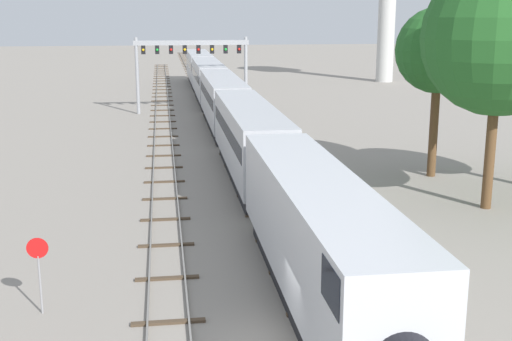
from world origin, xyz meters
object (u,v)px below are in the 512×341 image
trackside_tree_mid (500,38)px  signal_gantry (192,57)px  passenger_train (222,101)px  stop_sign (39,265)px  trackside_tree_right (439,51)px

trackside_tree_mid → signal_gantry: bearing=110.7°
passenger_train → stop_sign: (-10.00, -37.93, -0.74)m
trackside_tree_right → stop_sign: bearing=-140.9°
stop_sign → trackside_tree_mid: (22.14, 10.36, 7.39)m
signal_gantry → stop_sign: 49.30m
signal_gantry → trackside_tree_mid: bearing=-69.3°
signal_gantry → stop_sign: bearing=-99.1°
signal_gantry → passenger_train: bearing=-78.0°
stop_sign → trackside_tree_right: trackside_tree_right is taller
stop_sign → trackside_tree_right: 29.07m
trackside_tree_mid → trackside_tree_right: 7.60m
passenger_train → stop_sign: size_ratio=33.22×
passenger_train → stop_sign: 39.23m
trackside_tree_mid → trackside_tree_right: bearing=90.8°
stop_sign → trackside_tree_mid: bearing=25.1°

